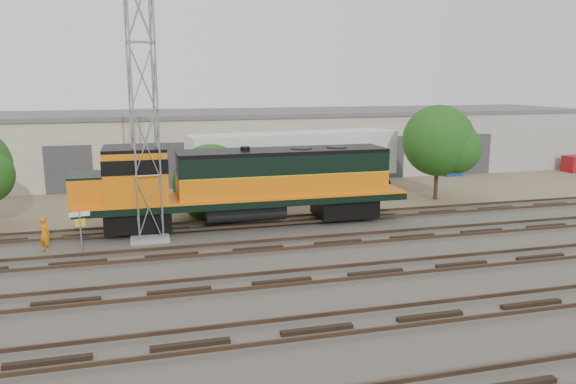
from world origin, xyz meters
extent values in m
plane|color=#47423A|center=(0.00, 0.00, 0.00)|extent=(140.00, 140.00, 0.00)
cube|color=#726047|center=(0.00, 15.00, 0.01)|extent=(80.00, 16.00, 0.02)
cube|color=#4C3828|center=(0.00, -11.25, 0.21)|extent=(80.00, 0.08, 0.14)
cube|color=black|center=(0.00, -7.50, 0.07)|extent=(80.00, 2.40, 0.14)
cube|color=#4C3828|center=(0.00, -8.25, 0.21)|extent=(80.00, 0.08, 0.14)
cube|color=#4C3828|center=(0.00, -6.75, 0.21)|extent=(80.00, 0.08, 0.14)
cube|color=black|center=(0.00, -3.00, 0.07)|extent=(80.00, 2.40, 0.14)
cube|color=#4C3828|center=(0.00, -3.75, 0.21)|extent=(80.00, 0.08, 0.14)
cube|color=#4C3828|center=(0.00, -2.25, 0.21)|extent=(80.00, 0.08, 0.14)
cube|color=black|center=(0.00, 1.50, 0.07)|extent=(80.00, 2.40, 0.14)
cube|color=#4C3828|center=(0.00, 0.75, 0.21)|extent=(80.00, 0.08, 0.14)
cube|color=#4C3828|center=(0.00, 2.25, 0.21)|extent=(80.00, 0.08, 0.14)
cube|color=black|center=(0.00, 6.00, 0.07)|extent=(80.00, 2.40, 0.14)
cube|color=#4C3828|center=(0.00, 5.25, 0.21)|extent=(80.00, 0.08, 0.14)
cube|color=#4C3828|center=(0.00, 6.75, 0.21)|extent=(80.00, 0.08, 0.14)
cube|color=beige|center=(0.00, 23.00, 2.50)|extent=(58.00, 10.00, 5.00)
cube|color=#59595B|center=(0.00, 23.00, 5.15)|extent=(58.40, 10.40, 0.30)
cube|color=#999993|center=(22.00, 17.95, 2.50)|extent=(14.00, 0.10, 5.00)
cube|color=#333335|center=(-14.00, 17.94, 1.70)|extent=(3.20, 0.12, 3.40)
cube|color=#333335|center=(-6.00, 17.94, 1.70)|extent=(3.20, 0.12, 3.40)
cube|color=#333335|center=(2.00, 17.94, 1.70)|extent=(3.20, 0.12, 3.40)
cube|color=#333335|center=(10.00, 17.94, 1.70)|extent=(3.20, 0.12, 3.40)
cube|color=#333335|center=(18.00, 17.94, 1.70)|extent=(3.20, 0.12, 3.40)
cube|color=black|center=(-9.42, 6.00, 0.80)|extent=(3.32, 2.49, 1.04)
cube|color=black|center=(2.00, 6.00, 0.80)|extent=(3.32, 2.49, 1.04)
cube|color=black|center=(-3.71, 6.00, 1.50)|extent=(17.65, 3.11, 0.36)
cylinder|color=black|center=(-3.71, 6.00, 0.85)|extent=(4.36, 1.14, 1.14)
cube|color=orange|center=(-1.64, 6.00, 2.30)|extent=(11.42, 2.70, 1.25)
cube|color=black|center=(-1.64, 6.00, 3.45)|extent=(11.42, 2.70, 1.04)
cube|color=black|center=(-1.64, 6.00, 4.07)|extent=(11.42, 2.70, 0.21)
cube|color=orange|center=(-9.42, 6.00, 3.03)|extent=(3.11, 3.11, 2.70)
cube|color=black|center=(-9.42, 6.00, 4.46)|extent=(3.11, 3.11, 0.17)
cube|color=orange|center=(-11.81, 6.00, 2.41)|extent=(1.66, 2.49, 1.45)
cube|color=gray|center=(-8.88, 4.72, 0.10)|extent=(1.88, 1.88, 0.20)
cylinder|color=gray|center=(-9.46, 5.30, 6.48)|extent=(0.09, 0.09, 12.56)
cylinder|color=gray|center=(-8.30, 5.30, 6.48)|extent=(0.09, 0.09, 12.56)
cylinder|color=gray|center=(-9.46, 4.15, 6.48)|extent=(0.09, 0.09, 12.56)
cylinder|color=gray|center=(-8.30, 4.15, 6.48)|extent=(0.09, 0.09, 12.56)
cylinder|color=gray|center=(-11.90, 2.43, 1.09)|extent=(0.07, 0.07, 2.17)
cube|color=white|center=(-11.90, 2.43, 2.02)|extent=(0.88, 0.24, 0.22)
cube|color=yellow|center=(-11.90, 2.43, 1.63)|extent=(0.44, 0.14, 0.35)
imported|color=orange|center=(-13.65, 3.91, 0.84)|extent=(0.73, 0.70, 1.68)
cube|color=white|center=(0.94, 12.76, 2.92)|extent=(14.57, 4.64, 2.97)
cube|color=black|center=(6.51, 13.47, 0.55)|extent=(2.97, 3.06, 1.10)
cube|color=black|center=(-4.38, 10.97, 0.72)|extent=(0.17, 0.17, 1.43)
cube|color=black|center=(-4.66, 13.16, 0.72)|extent=(0.17, 0.17, 1.43)
cube|color=navy|center=(15.84, 17.88, 0.75)|extent=(1.71, 1.62, 1.50)
cube|color=maroon|center=(27.10, 16.59, 0.70)|extent=(1.60, 1.51, 1.40)
cylinder|color=#382619|center=(-5.21, 8.83, 0.20)|extent=(0.31, 0.31, 0.41)
sphere|color=#224E16|center=(-5.21, 8.83, 1.98)|extent=(4.50, 4.50, 4.50)
sphere|color=#224E16|center=(-4.31, 8.16, 1.53)|extent=(3.15, 3.15, 3.15)
cylinder|color=#382619|center=(9.80, 9.51, 1.17)|extent=(0.27, 0.27, 2.33)
sphere|color=#224E16|center=(9.80, 9.51, 3.96)|extent=(4.66, 4.66, 4.66)
sphere|color=#224E16|center=(10.73, 8.81, 3.50)|extent=(3.26, 3.26, 3.26)
camera|label=1|loc=(-9.21, -23.36, 7.92)|focal=35.00mm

